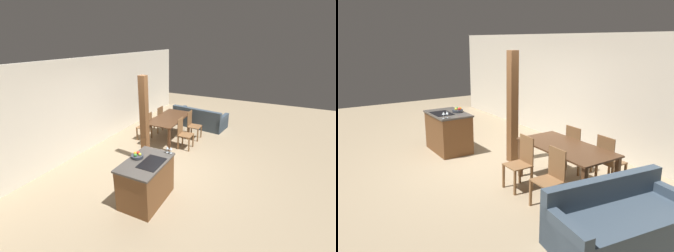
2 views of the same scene
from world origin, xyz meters
TOP-DOWN VIEW (x-y plane):
  - ground_plane at (0.00, 0.00)m, footprint 16.00×16.00m
  - wall_back at (0.00, 2.65)m, footprint 11.20×0.08m
  - kitchen_island at (-1.24, -0.21)m, footprint 1.17×0.77m
  - fruit_bowl at (-1.18, 0.02)m, footprint 0.25×0.25m
  - wine_glass_near at (-0.73, -0.52)m, footprint 0.07×0.07m
  - wine_glass_middle at (-0.73, -0.44)m, footprint 0.07×0.07m
  - dining_table at (1.74, 0.70)m, footprint 1.76×0.89m
  - dining_chair_near_left at (1.34, 0.03)m, footprint 0.40×0.40m
  - dining_chair_near_right at (2.13, 0.03)m, footprint 0.40×0.40m
  - dining_chair_far_left at (1.34, 1.37)m, footprint 0.40×0.40m
  - dining_chair_far_right at (2.13, 1.37)m, footprint 0.40×0.40m
  - couch at (3.34, 0.19)m, footprint 1.15×2.06m
  - timber_post at (0.14, 0.66)m, footprint 0.18×0.18m

SIDE VIEW (x-z plane):
  - ground_plane at x=0.00m, z-range 0.00..0.00m
  - couch at x=3.34m, z-range -0.12..0.65m
  - kitchen_island at x=-1.24m, z-range 0.00..0.92m
  - dining_chair_near_left at x=1.34m, z-range 0.02..0.96m
  - dining_chair_near_right at x=2.13m, z-range 0.02..0.96m
  - dining_chair_far_left at x=1.34m, z-range 0.02..0.96m
  - dining_chair_far_right at x=2.13m, z-range 0.02..0.96m
  - dining_table at x=1.74m, z-range 0.28..1.05m
  - fruit_bowl at x=-1.18m, z-range 0.91..1.02m
  - wine_glass_near at x=-0.73m, z-range 0.96..1.10m
  - wine_glass_middle at x=-0.73m, z-range 0.96..1.10m
  - timber_post at x=0.14m, z-range 0.00..2.35m
  - wall_back at x=0.00m, z-range 0.00..2.70m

